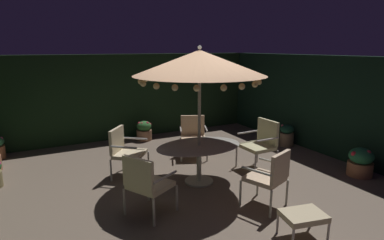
{
  "coord_description": "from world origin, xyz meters",
  "views": [
    {
      "loc": [
        -2.48,
        -4.78,
        2.49
      ],
      "look_at": [
        0.19,
        0.38,
        1.14
      ],
      "focal_mm": 29.55,
      "sensor_mm": 36.0,
      "label": 1
    }
  ],
  "objects_px": {
    "ottoman_footrest": "(303,217)",
    "patio_chair_east": "(261,141)",
    "patio_chair_north": "(146,181)",
    "patio_chair_northeast": "(270,175)",
    "patio_chair_south": "(125,149)",
    "patio_dining_table": "(199,152)",
    "potted_plant_back_left": "(361,162)",
    "patio_umbrella": "(200,63)",
    "potted_plant_left_far": "(144,130)",
    "patio_chair_southeast": "(193,134)",
    "potted_plant_right_near": "(287,135)"
  },
  "relations": [
    {
      "from": "patio_chair_northeast",
      "to": "patio_chair_southeast",
      "type": "bearing_deg",
      "value": 88.62
    },
    {
      "from": "patio_umbrella",
      "to": "patio_chair_east",
      "type": "relative_size",
      "value": 2.46
    },
    {
      "from": "patio_dining_table",
      "to": "patio_chair_east",
      "type": "distance_m",
      "value": 1.48
    },
    {
      "from": "patio_chair_north",
      "to": "ottoman_footrest",
      "type": "bearing_deg",
      "value": -42.57
    },
    {
      "from": "patio_umbrella",
      "to": "potted_plant_back_left",
      "type": "relative_size",
      "value": 4.45
    },
    {
      "from": "patio_umbrella",
      "to": "potted_plant_left_far",
      "type": "height_order",
      "value": "patio_umbrella"
    },
    {
      "from": "patio_chair_southeast",
      "to": "patio_chair_east",
      "type": "bearing_deg",
      "value": -55.94
    },
    {
      "from": "patio_chair_northeast",
      "to": "patio_umbrella",
      "type": "bearing_deg",
      "value": 110.49
    },
    {
      "from": "patio_chair_south",
      "to": "potted_plant_back_left",
      "type": "xyz_separation_m",
      "value": [
        4.12,
        -2.11,
        -0.28
      ]
    },
    {
      "from": "patio_dining_table",
      "to": "potted_plant_left_far",
      "type": "height_order",
      "value": "patio_dining_table"
    },
    {
      "from": "patio_chair_northeast",
      "to": "patio_chair_south",
      "type": "height_order",
      "value": "patio_chair_south"
    },
    {
      "from": "potted_plant_back_left",
      "to": "potted_plant_right_near",
      "type": "bearing_deg",
      "value": 87.27
    },
    {
      "from": "patio_dining_table",
      "to": "potted_plant_left_far",
      "type": "distance_m",
      "value": 3.14
    },
    {
      "from": "potted_plant_back_left",
      "to": "potted_plant_left_far",
      "type": "xyz_separation_m",
      "value": [
        -2.99,
        4.31,
        -0.01
      ]
    },
    {
      "from": "patio_chair_northeast",
      "to": "ottoman_footrest",
      "type": "distance_m",
      "value": 0.89
    },
    {
      "from": "patio_chair_east",
      "to": "potted_plant_back_left",
      "type": "bearing_deg",
      "value": -38.84
    },
    {
      "from": "patio_umbrella",
      "to": "patio_chair_south",
      "type": "height_order",
      "value": "patio_umbrella"
    },
    {
      "from": "ottoman_footrest",
      "to": "potted_plant_right_near",
      "type": "xyz_separation_m",
      "value": [
        2.73,
        3.15,
        -0.03
      ]
    },
    {
      "from": "patio_dining_table",
      "to": "potted_plant_left_far",
      "type": "relative_size",
      "value": 3.07
    },
    {
      "from": "patio_chair_southeast",
      "to": "potted_plant_left_far",
      "type": "relative_size",
      "value": 1.76
    },
    {
      "from": "patio_chair_north",
      "to": "patio_chair_southeast",
      "type": "relative_size",
      "value": 1.02
    },
    {
      "from": "patio_chair_south",
      "to": "ottoman_footrest",
      "type": "distance_m",
      "value": 3.48
    },
    {
      "from": "potted_plant_right_near",
      "to": "potted_plant_back_left",
      "type": "distance_m",
      "value": 2.13
    },
    {
      "from": "patio_chair_north",
      "to": "patio_chair_northeast",
      "type": "bearing_deg",
      "value": -20.17
    },
    {
      "from": "patio_chair_east",
      "to": "patio_dining_table",
      "type": "bearing_deg",
      "value": -179.25
    },
    {
      "from": "patio_umbrella",
      "to": "potted_plant_right_near",
      "type": "relative_size",
      "value": 4.51
    },
    {
      "from": "patio_chair_east",
      "to": "potted_plant_back_left",
      "type": "relative_size",
      "value": 1.81
    },
    {
      "from": "patio_chair_south",
      "to": "patio_chair_northeast",
      "type": "bearing_deg",
      "value": -54.1
    },
    {
      "from": "patio_umbrella",
      "to": "potted_plant_back_left",
      "type": "bearing_deg",
      "value": -21.8
    },
    {
      "from": "patio_dining_table",
      "to": "patio_chair_south",
      "type": "relative_size",
      "value": 1.69
    },
    {
      "from": "patio_chair_north",
      "to": "potted_plant_left_far",
      "type": "height_order",
      "value": "patio_chair_north"
    },
    {
      "from": "patio_chair_north",
      "to": "patio_chair_northeast",
      "type": "height_order",
      "value": "patio_chair_north"
    },
    {
      "from": "patio_umbrella",
      "to": "patio_chair_north",
      "type": "distance_m",
      "value": 2.22
    },
    {
      "from": "ottoman_footrest",
      "to": "potted_plant_back_left",
      "type": "distance_m",
      "value": 2.82
    },
    {
      "from": "patio_chair_south",
      "to": "potted_plant_back_left",
      "type": "relative_size",
      "value": 1.71
    },
    {
      "from": "patio_chair_southeast",
      "to": "potted_plant_back_left",
      "type": "height_order",
      "value": "patio_chair_southeast"
    },
    {
      "from": "patio_chair_east",
      "to": "potted_plant_right_near",
      "type": "relative_size",
      "value": 1.84
    },
    {
      "from": "patio_chair_east",
      "to": "potted_plant_left_far",
      "type": "distance_m",
      "value": 3.45
    },
    {
      "from": "patio_chair_northeast",
      "to": "ottoman_footrest",
      "type": "bearing_deg",
      "value": -100.61
    },
    {
      "from": "patio_chair_north",
      "to": "patio_dining_table",
      "type": "bearing_deg",
      "value": 28.94
    },
    {
      "from": "patio_dining_table",
      "to": "patio_chair_north",
      "type": "xyz_separation_m",
      "value": [
        -1.28,
        -0.71,
        -0.04
      ]
    },
    {
      "from": "ottoman_footrest",
      "to": "potted_plant_right_near",
      "type": "height_order",
      "value": "potted_plant_right_near"
    },
    {
      "from": "patio_dining_table",
      "to": "potted_plant_right_near",
      "type": "distance_m",
      "value": 3.23
    },
    {
      "from": "patio_dining_table",
      "to": "potted_plant_back_left",
      "type": "xyz_separation_m",
      "value": [
        2.98,
        -1.19,
        -0.31
      ]
    },
    {
      "from": "potted_plant_left_far",
      "to": "potted_plant_right_near",
      "type": "bearing_deg",
      "value": -35.27
    },
    {
      "from": "patio_umbrella",
      "to": "potted_plant_left_far",
      "type": "distance_m",
      "value": 3.68
    },
    {
      "from": "potted_plant_back_left",
      "to": "patio_chair_northeast",
      "type": "bearing_deg",
      "value": -175.84
    },
    {
      "from": "ottoman_footrest",
      "to": "patio_chair_east",
      "type": "bearing_deg",
      "value": 63.36
    },
    {
      "from": "patio_chair_northeast",
      "to": "potted_plant_right_near",
      "type": "distance_m",
      "value": 3.46
    },
    {
      "from": "patio_chair_east",
      "to": "potted_plant_left_far",
      "type": "xyz_separation_m",
      "value": [
        -1.48,
        3.1,
        -0.32
      ]
    }
  ]
}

